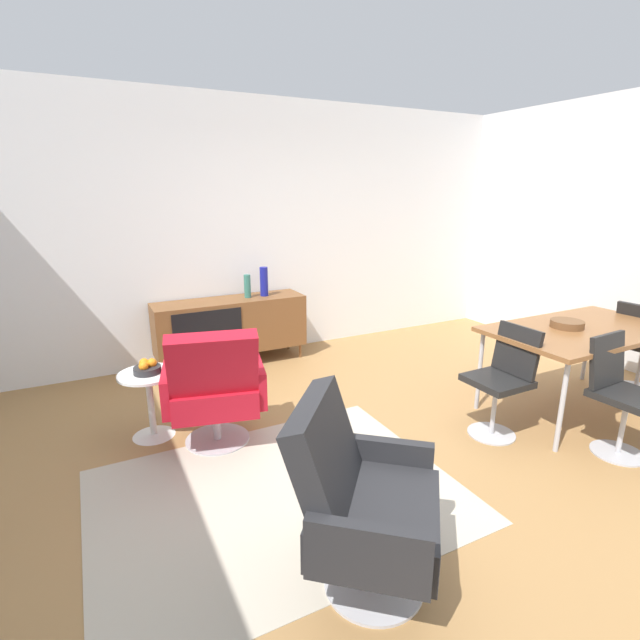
% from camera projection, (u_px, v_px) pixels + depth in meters
% --- Properties ---
extents(ground_plane, '(8.32, 8.32, 0.00)m').
position_uv_depth(ground_plane, '(394.00, 451.00, 3.41)').
color(ground_plane, '#9E7242').
extents(wall_back, '(6.80, 0.12, 2.80)m').
position_uv_depth(wall_back, '(263.00, 231.00, 5.27)').
color(wall_back, white).
rests_on(wall_back, ground_plane).
extents(sideboard, '(1.60, 0.45, 0.72)m').
position_uv_depth(sideboard, '(231.00, 325.00, 5.04)').
color(sideboard, brown).
rests_on(sideboard, ground_plane).
extents(vase_cobalt, '(0.09, 0.09, 0.32)m').
position_uv_depth(vase_cobalt, '(264.00, 282.00, 5.10)').
color(vase_cobalt, navy).
rests_on(vase_cobalt, sideboard).
extents(vase_sculptural_dark, '(0.07, 0.07, 0.25)m').
position_uv_depth(vase_sculptural_dark, '(247.00, 286.00, 5.02)').
color(vase_sculptural_dark, '#337266').
rests_on(vase_sculptural_dark, sideboard).
extents(dining_table, '(1.60, 0.90, 0.74)m').
position_uv_depth(dining_table, '(583.00, 333.00, 3.88)').
color(dining_table, brown).
rests_on(dining_table, ground_plane).
extents(wooden_bowl_on_table, '(0.26, 0.26, 0.06)m').
position_uv_depth(wooden_bowl_on_table, '(567.00, 324.00, 3.87)').
color(wooden_bowl_on_table, brown).
rests_on(wooden_bowl_on_table, dining_table).
extents(dining_chair_front_left, '(0.42, 0.44, 0.86)m').
position_uv_depth(dining_chair_front_left, '(620.00, 391.00, 3.31)').
color(dining_chair_front_left, black).
rests_on(dining_chair_front_left, ground_plane).
extents(dining_chair_near_window, '(0.43, 0.40, 0.86)m').
position_uv_depth(dining_chair_near_window, '(503.00, 377.00, 3.56)').
color(dining_chair_near_window, black).
rests_on(dining_chair_near_window, ground_plane).
extents(lounge_chair_red, '(0.82, 0.77, 0.95)m').
position_uv_depth(lounge_chair_red, '(214.00, 387.00, 3.38)').
color(lounge_chair_red, red).
rests_on(lounge_chair_red, ground_plane).
extents(armchair_black_shell, '(0.90, 0.91, 0.95)m').
position_uv_depth(armchair_black_shell, '(362.00, 500.00, 2.15)').
color(armchair_black_shell, '#262628').
rests_on(armchair_black_shell, ground_plane).
extents(side_table_round, '(0.44, 0.44, 0.52)m').
position_uv_depth(side_table_round, '(150.00, 397.00, 3.55)').
color(side_table_round, white).
rests_on(side_table_round, ground_plane).
extents(fruit_bowl, '(0.20, 0.20, 0.11)m').
position_uv_depth(fruit_bowl, '(147.00, 368.00, 3.49)').
color(fruit_bowl, '#262628').
rests_on(fruit_bowl, side_table_round).
extents(area_rug, '(2.20, 1.70, 0.01)m').
position_uv_depth(area_rug, '(278.00, 495.00, 2.92)').
color(area_rug, '#B7AD99').
rests_on(area_rug, ground_plane).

